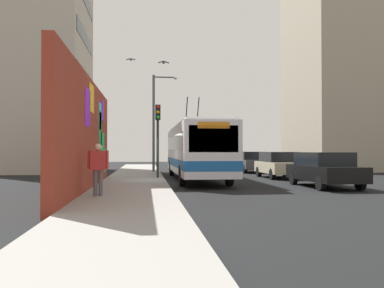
{
  "coord_description": "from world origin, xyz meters",
  "views": [
    {
      "loc": [
        -20.86,
        1.02,
        1.64
      ],
      "look_at": [
        -0.86,
        -1.29,
        1.99
      ],
      "focal_mm": 37.53,
      "sensor_mm": 36.0,
      "label": 1
    }
  ],
  "objects_px": {
    "city_bus": "(196,149)",
    "parked_car_black": "(324,169)",
    "traffic_light": "(158,128)",
    "parked_car_dark_gray": "(251,161)",
    "pedestrian_near_wall": "(98,165)",
    "parked_car_red": "(234,160)",
    "street_lamp": "(156,116)",
    "parked_car_champagne": "(279,164)"
  },
  "relations": [
    {
      "from": "parked_car_red",
      "to": "street_lamp",
      "type": "bearing_deg",
      "value": 132.73
    },
    {
      "from": "parked_car_black",
      "to": "traffic_light",
      "type": "bearing_deg",
      "value": 55.93
    },
    {
      "from": "parked_car_champagne",
      "to": "street_lamp",
      "type": "xyz_separation_m",
      "value": [
        5.59,
        7.26,
        3.32
      ]
    },
    {
      "from": "parked_car_black",
      "to": "pedestrian_near_wall",
      "type": "bearing_deg",
      "value": 111.4
    },
    {
      "from": "parked_car_dark_gray",
      "to": "traffic_light",
      "type": "distance_m",
      "value": 10.84
    },
    {
      "from": "city_bus",
      "to": "traffic_light",
      "type": "xyz_separation_m",
      "value": [
        -0.23,
        2.15,
        1.17
      ]
    },
    {
      "from": "parked_car_red",
      "to": "pedestrian_near_wall",
      "type": "bearing_deg",
      "value": 156.66
    },
    {
      "from": "parked_car_black",
      "to": "parked_car_red",
      "type": "relative_size",
      "value": 1.02
    },
    {
      "from": "pedestrian_near_wall",
      "to": "parked_car_black",
      "type": "bearing_deg",
      "value": -68.6
    },
    {
      "from": "street_lamp",
      "to": "parked_car_champagne",
      "type": "bearing_deg",
      "value": -127.63
    },
    {
      "from": "parked_car_red",
      "to": "city_bus",
      "type": "bearing_deg",
      "value": 158.58
    },
    {
      "from": "parked_car_black",
      "to": "street_lamp",
      "type": "distance_m",
      "value": 14.21
    },
    {
      "from": "parked_car_red",
      "to": "traffic_light",
      "type": "xyz_separation_m",
      "value": [
        -13.49,
        7.35,
        2.06
      ]
    },
    {
      "from": "parked_car_black",
      "to": "street_lamp",
      "type": "height_order",
      "value": "street_lamp"
    },
    {
      "from": "traffic_light",
      "to": "city_bus",
      "type": "bearing_deg",
      "value": -83.83
    },
    {
      "from": "parked_car_black",
      "to": "street_lamp",
      "type": "relative_size",
      "value": 0.66
    },
    {
      "from": "city_bus",
      "to": "traffic_light",
      "type": "height_order",
      "value": "city_bus"
    },
    {
      "from": "city_bus",
      "to": "parked_car_black",
      "type": "xyz_separation_m",
      "value": [
        -5.2,
        -5.2,
        -0.89
      ]
    },
    {
      "from": "pedestrian_near_wall",
      "to": "traffic_light",
      "type": "relative_size",
      "value": 0.42
    },
    {
      "from": "parked_car_dark_gray",
      "to": "street_lamp",
      "type": "bearing_deg",
      "value": 97.08
    },
    {
      "from": "street_lamp",
      "to": "parked_car_black",
      "type": "bearing_deg",
      "value": -148.32
    },
    {
      "from": "parked_car_champagne",
      "to": "parked_car_dark_gray",
      "type": "relative_size",
      "value": 0.98
    },
    {
      "from": "city_bus",
      "to": "parked_car_red",
      "type": "relative_size",
      "value": 2.67
    },
    {
      "from": "parked_car_red",
      "to": "pedestrian_near_wall",
      "type": "distance_m",
      "value": 24.2
    },
    {
      "from": "pedestrian_near_wall",
      "to": "traffic_light",
      "type": "xyz_separation_m",
      "value": [
        8.73,
        -2.24,
        1.72
      ]
    },
    {
      "from": "parked_car_black",
      "to": "traffic_light",
      "type": "height_order",
      "value": "traffic_light"
    },
    {
      "from": "pedestrian_near_wall",
      "to": "street_lamp",
      "type": "height_order",
      "value": "street_lamp"
    },
    {
      "from": "parked_car_champagne",
      "to": "street_lamp",
      "type": "height_order",
      "value": "street_lamp"
    },
    {
      "from": "parked_car_champagne",
      "to": "traffic_light",
      "type": "height_order",
      "value": "traffic_light"
    },
    {
      "from": "parked_car_dark_gray",
      "to": "street_lamp",
      "type": "distance_m",
      "value": 8.03
    },
    {
      "from": "city_bus",
      "to": "traffic_light",
      "type": "bearing_deg",
      "value": 96.17
    },
    {
      "from": "city_bus",
      "to": "parked_car_dark_gray",
      "type": "height_order",
      "value": "city_bus"
    },
    {
      "from": "parked_car_dark_gray",
      "to": "traffic_light",
      "type": "relative_size",
      "value": 1.04
    },
    {
      "from": "parked_car_champagne",
      "to": "parked_car_red",
      "type": "distance_m",
      "value": 12.3
    },
    {
      "from": "city_bus",
      "to": "parked_car_red",
      "type": "height_order",
      "value": "city_bus"
    },
    {
      "from": "parked_car_champagne",
      "to": "parked_car_red",
      "type": "height_order",
      "value": "same"
    },
    {
      "from": "traffic_light",
      "to": "pedestrian_near_wall",
      "type": "bearing_deg",
      "value": 165.62
    },
    {
      "from": "parked_car_black",
      "to": "parked_car_champagne",
      "type": "bearing_deg",
      "value": 0.0
    },
    {
      "from": "parked_car_black",
      "to": "parked_car_champagne",
      "type": "distance_m",
      "value": 6.16
    },
    {
      "from": "traffic_light",
      "to": "street_lamp",
      "type": "relative_size",
      "value": 0.58
    },
    {
      "from": "parked_car_champagne",
      "to": "parked_car_dark_gray",
      "type": "distance_m",
      "value": 6.5
    },
    {
      "from": "parked_car_champagne",
      "to": "parked_car_dark_gray",
      "type": "height_order",
      "value": "same"
    }
  ]
}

